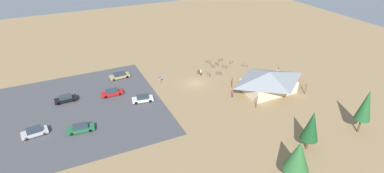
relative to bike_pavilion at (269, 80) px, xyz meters
name	(u,v)px	position (x,y,z in m)	size (l,w,h in m)	color
ground	(195,83)	(13.17, -10.27, -2.70)	(160.00, 160.00, 0.00)	#9E7F56
parking_lot_asphalt	(77,110)	(39.91, -10.05, -2.68)	(33.71, 33.50, 0.05)	#4C4C51
bike_pavilion	(269,80)	(0.00, 0.00, 0.00)	(13.50, 9.74, 4.77)	beige
trash_bin	(199,72)	(10.13, -14.57, -2.25)	(0.60, 0.60, 0.90)	brown
lot_sign	(160,79)	(20.82, -13.34, -1.29)	(0.56, 0.08, 2.20)	#99999E
pine_east	(298,156)	(13.71, 23.65, 2.13)	(3.76, 3.76, 7.26)	brown
pine_mideast	(311,126)	(6.51, 18.86, 1.99)	(2.89, 2.89, 7.36)	brown
pine_west	(366,105)	(-5.30, 19.30, 2.98)	(2.68, 2.68, 8.65)	brown
bicycle_orange_yard_front	(208,62)	(4.91, -19.40, -2.31)	(1.03, 1.43, 0.84)	black
bicycle_white_back_row	(245,65)	(-2.71, -13.22, -2.34)	(1.19, 1.35, 0.81)	black
bicycle_teal_near_porch	(221,60)	(1.20, -18.98, -2.35)	(1.69, 0.48, 0.77)	black
bicycle_purple_near_sign	(217,64)	(3.40, -17.15, -2.32)	(0.48, 1.74, 0.83)	black
bicycle_green_edge_north	(225,67)	(2.46, -14.70, -2.33)	(0.94, 1.56, 0.85)	black
bicycle_blue_lone_west	(213,66)	(5.20, -16.25, -2.31)	(0.76, 1.54, 0.88)	black
bicycle_yellow_yard_right	(231,62)	(-0.62, -16.39, -2.34)	(1.65, 0.70, 0.79)	black
bicycle_silver_by_bin	(209,74)	(8.32, -12.64, -2.33)	(0.48, 1.74, 0.84)	black
bicycle_black_yard_center	(219,73)	(5.83, -11.85, -2.31)	(1.24, 1.26, 0.90)	black
car_black_mid_lot	(66,99)	(41.48, -14.53, -1.94)	(4.52, 1.83, 1.44)	black
car_green_front_row	(81,128)	(40.07, -2.43, -1.97)	(4.89, 2.34, 1.36)	#1E6B3D
car_tan_second_row	(119,76)	(28.57, -20.60, -1.99)	(4.87, 2.08, 1.31)	tan
car_red_by_curb	(112,92)	(32.06, -13.05, -1.97)	(4.63, 1.80, 1.38)	red
car_silver_near_entry	(34,132)	(47.68, -4.75, -1.94)	(4.56, 2.34, 1.45)	#BCBCC1
car_white_back_corner	(143,99)	(26.80, -7.66, -1.97)	(4.64, 2.53, 1.37)	white
visitor_near_lot	(232,93)	(8.60, -1.20, -1.82)	(0.39, 0.36, 1.69)	#2D3347
visitor_crossing_yard	(201,72)	(10.08, -13.46, -1.80)	(0.38, 0.40, 1.73)	#2D3347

